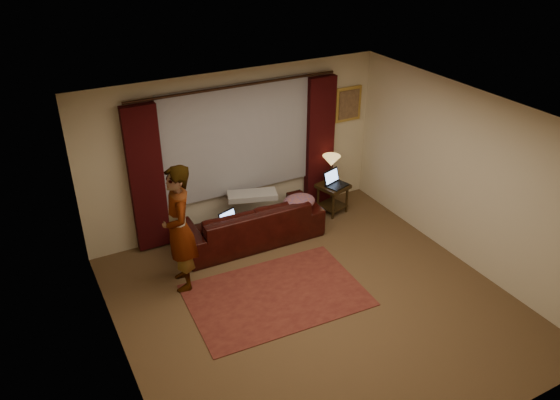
% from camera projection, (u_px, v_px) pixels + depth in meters
% --- Properties ---
extents(floor, '(5.00, 5.00, 0.01)m').
position_uv_depth(floor, '(315.00, 304.00, 7.38)').
color(floor, brown).
rests_on(floor, ground).
extents(ceiling, '(5.00, 5.00, 0.02)m').
position_uv_depth(ceiling, '(322.00, 122.00, 6.13)').
color(ceiling, silver).
rests_on(ceiling, ground).
extents(wall_back, '(5.00, 0.02, 2.60)m').
position_uv_depth(wall_back, '(236.00, 151.00, 8.69)').
color(wall_back, beige).
rests_on(wall_back, ground).
extents(wall_front, '(5.00, 0.02, 2.60)m').
position_uv_depth(wall_front, '(467.00, 349.00, 4.82)').
color(wall_front, beige).
rests_on(wall_front, ground).
extents(wall_left, '(0.02, 5.00, 2.60)m').
position_uv_depth(wall_left, '(115.00, 279.00, 5.72)').
color(wall_left, beige).
rests_on(wall_left, ground).
extents(wall_right, '(0.02, 5.00, 2.60)m').
position_uv_depth(wall_right, '(468.00, 179.00, 7.79)').
color(wall_right, beige).
rests_on(wall_right, ground).
extents(sheer_curtain, '(2.50, 0.05, 1.80)m').
position_uv_depth(sheer_curtain, '(237.00, 140.00, 8.55)').
color(sheer_curtain, '#96969D').
rests_on(sheer_curtain, wall_back).
extents(drape_left, '(0.50, 0.14, 2.30)m').
position_uv_depth(drape_left, '(147.00, 180.00, 8.05)').
color(drape_left, black).
rests_on(drape_left, floor).
extents(drape_right, '(0.50, 0.14, 2.30)m').
position_uv_depth(drape_right, '(320.00, 143.00, 9.29)').
color(drape_right, black).
rests_on(drape_right, floor).
extents(curtain_rod, '(0.04, 0.04, 3.40)m').
position_uv_depth(curtain_rod, '(236.00, 86.00, 8.09)').
color(curtain_rod, black).
rests_on(curtain_rod, wall_back).
extents(picture_frame, '(0.50, 0.04, 0.60)m').
position_uv_depth(picture_frame, '(348.00, 104.00, 9.32)').
color(picture_frame, gold).
rests_on(picture_frame, wall_back).
extents(sofa, '(2.29, 1.03, 0.92)m').
position_uv_depth(sofa, '(250.00, 215.00, 8.57)').
color(sofa, black).
rests_on(sofa, floor).
extents(throw_blanket, '(0.84, 0.54, 0.09)m').
position_uv_depth(throw_blanket, '(252.00, 181.00, 8.58)').
color(throw_blanket, '#9E9C98').
rests_on(throw_blanket, sofa).
extents(clothing_pile, '(0.55, 0.43, 0.23)m').
position_uv_depth(clothing_pile, '(299.00, 202.00, 8.70)').
color(clothing_pile, '#7C4D5B').
rests_on(clothing_pile, sofa).
extents(laptop_sofa, '(0.41, 0.43, 0.23)m').
position_uv_depth(laptop_sofa, '(233.00, 221.00, 8.19)').
color(laptop_sofa, black).
rests_on(laptop_sofa, sofa).
extents(area_rug, '(2.45, 1.70, 0.01)m').
position_uv_depth(area_rug, '(276.00, 295.00, 7.53)').
color(area_rug, maroon).
rests_on(area_rug, floor).
extents(end_table, '(0.56, 0.56, 0.53)m').
position_uv_depth(end_table, '(332.00, 198.00, 9.47)').
color(end_table, black).
rests_on(end_table, floor).
extents(tiffany_lamp, '(0.34, 0.34, 0.49)m').
position_uv_depth(tiffany_lamp, '(331.00, 169.00, 9.32)').
color(tiffany_lamp, olive).
rests_on(tiffany_lamp, end_table).
extents(laptop_table, '(0.47, 0.49, 0.26)m').
position_uv_depth(laptop_table, '(337.00, 179.00, 9.24)').
color(laptop_table, black).
rests_on(laptop_table, end_table).
extents(person, '(0.62, 0.62, 1.83)m').
position_uv_depth(person, '(179.00, 229.00, 7.33)').
color(person, '#9E9C98').
rests_on(person, floor).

